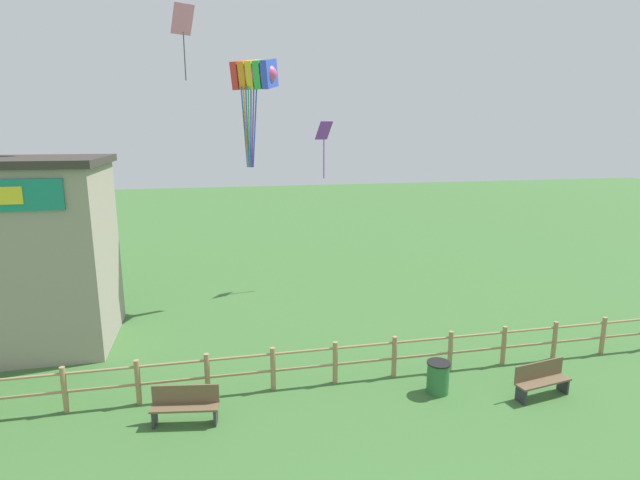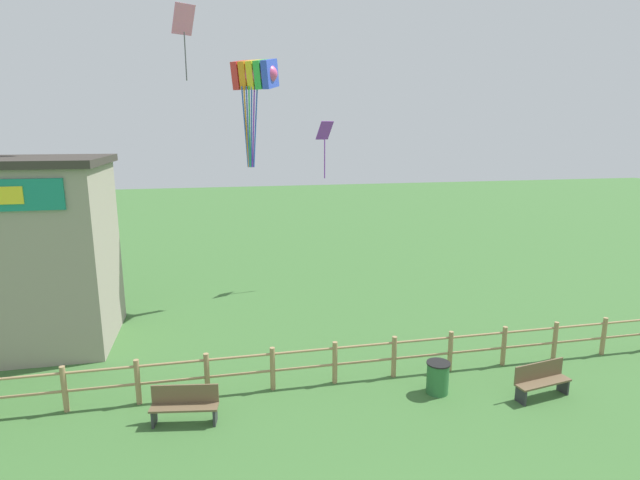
% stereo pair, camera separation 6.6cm
% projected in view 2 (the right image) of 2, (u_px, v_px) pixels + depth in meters
% --- Properties ---
extents(wooden_fence, '(21.26, 0.14, 1.23)m').
position_uv_depth(wooden_fence, '(335.00, 360.00, 14.02)').
color(wooden_fence, '#9E7F56').
rests_on(wooden_fence, ground_plane).
extents(park_bench_near_fence, '(1.67, 0.66, 0.95)m').
position_uv_depth(park_bench_near_fence, '(541.00, 379.00, 13.33)').
color(park_bench_near_fence, brown).
rests_on(park_bench_near_fence, ground_plane).
extents(park_bench_by_building, '(1.67, 0.65, 0.95)m').
position_uv_depth(park_bench_by_building, '(185.00, 404.00, 12.14)').
color(park_bench_by_building, brown).
rests_on(park_bench_by_building, ground_plane).
extents(trash_bin, '(0.64, 0.64, 0.89)m').
position_uv_depth(trash_bin, '(438.00, 377.00, 13.54)').
color(trash_bin, '#2D6B38').
rests_on(trash_bin, ground_plane).
extents(kite_rainbow_parafoil, '(2.19, 1.96, 4.17)m').
position_uv_depth(kite_rainbow_parafoil, '(255.00, 75.00, 19.28)').
color(kite_rainbow_parafoil, '#E54C8C').
extents(kite_purple_streamer, '(0.79, 0.70, 2.50)m').
position_uv_depth(kite_purple_streamer, '(325.00, 138.00, 22.06)').
color(kite_purple_streamer, purple).
extents(kite_pink_diamond, '(1.02, 0.88, 2.91)m').
position_uv_depth(kite_pink_diamond, '(184.00, 26.00, 20.07)').
color(kite_pink_diamond, pink).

